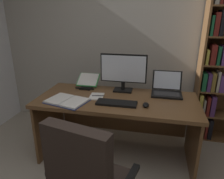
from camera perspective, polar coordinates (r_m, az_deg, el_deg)
name	(u,v)px	position (r m, az deg, el deg)	size (l,w,h in m)	color
wall_back	(146,33)	(3.03, 9.13, 14.84)	(4.84, 0.12, 2.76)	#B2ADA3
desk	(118,112)	(2.48, 1.65, -6.03)	(1.76, 0.77, 0.75)	brown
monitor	(123,72)	(2.49, 3.10, 4.69)	(0.55, 0.16, 0.45)	black
laptop	(167,89)	(2.53, 14.62, 0.02)	(0.34, 0.33, 0.24)	black
keyboard	(117,103)	(2.18, 1.25, -3.70)	(0.42, 0.15, 0.02)	black
computer_mouse	(146,105)	(2.14, 9.17, -4.13)	(0.06, 0.10, 0.04)	black
reading_stand_with_book	(88,81)	(2.69, -6.60, 2.25)	(0.27, 0.27, 0.15)	black
open_binder	(67,101)	(2.28, -12.16, -3.00)	(0.48, 0.40, 0.02)	navy
notepad	(96,96)	(2.37, -4.24, -1.86)	(0.15, 0.21, 0.01)	white
pen	(98,96)	(2.37, -3.78, -1.69)	(0.01, 0.01, 0.14)	black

